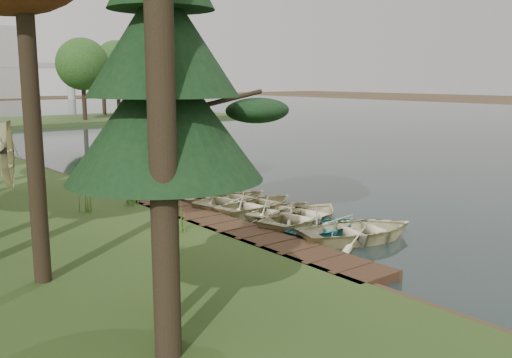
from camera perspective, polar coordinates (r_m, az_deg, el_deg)
ground at (r=21.36m, az=-1.73°, el=-3.94°), size 300.00×300.00×0.00m
water at (r=56.27m, az=10.49°, el=4.67°), size 130.00×200.00×0.05m
boardwalk at (r=20.43m, az=-5.32°, el=-4.20°), size 1.60×16.00×0.30m
peninsula at (r=69.80m, az=-21.74°, el=5.31°), size 50.00×14.00×0.45m
building_a at (r=162.25m, az=-24.05°, el=10.59°), size 10.00×8.00×18.00m
rowboat_0 at (r=18.52m, az=10.22°, el=-4.81°), size 4.64×3.88×0.83m
rowboat_1 at (r=19.01m, az=6.94°, el=-4.64°), size 3.22×2.43×0.63m
rowboat_2 at (r=20.16m, az=4.80°, el=-3.47°), size 4.53×3.70×0.82m
rowboat_3 at (r=21.17m, az=2.66°, el=-3.00°), size 3.61×2.88×0.67m
rowboat_4 at (r=22.05m, az=0.23°, el=-2.33°), size 4.03×3.13×0.77m
rowboat_5 at (r=22.88m, az=-2.17°, el=-1.86°), size 4.19×3.34×0.78m
rowboat_6 at (r=24.10m, az=-4.38°, el=-1.40°), size 3.35×2.48×0.67m
rowboat_7 at (r=25.28m, az=-5.53°, el=-0.73°), size 4.04×3.03×0.80m
rowboat_8 at (r=26.44m, az=-7.10°, el=-0.41°), size 3.65×2.87×0.69m
rowboat_9 at (r=27.39m, az=-9.39°, el=-0.01°), size 3.85×2.84×0.77m
rowboat_10 at (r=28.57m, az=-10.45°, el=0.32°), size 4.17×3.68×0.72m
stored_rowboat at (r=27.18m, az=-23.29°, el=-0.40°), size 3.71×3.34×0.63m
pine_tree at (r=11.06m, az=-9.28°, el=10.40°), size 3.80×3.80×8.02m
reeds_0 at (r=16.06m, az=-8.32°, el=-6.08°), size 0.60×0.60×0.86m
reeds_1 at (r=18.49m, az=-8.00°, el=-3.69°), size 0.60×0.60×1.00m
reeds_2 at (r=21.83m, az=-16.49°, el=-2.08°), size 0.60×0.60×0.86m
reeds_3 at (r=22.62m, az=-12.16°, el=-1.13°), size 0.60×0.60×1.12m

